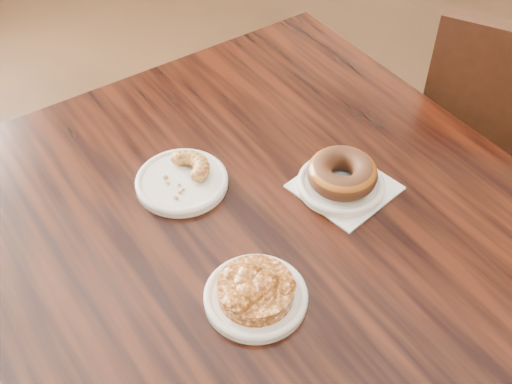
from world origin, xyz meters
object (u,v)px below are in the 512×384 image
Objects in this scene: apple_fritter at (256,287)px; cafe_table at (253,342)px; glazed_donut at (342,173)px; cruller_fragment at (181,174)px.

cafe_table is at bearing 130.27° from apple_fritter.
cafe_table is 0.43m from apple_fritter.
glazed_donut is (0.07, 0.15, 0.41)m from cafe_table.
cruller_fragment is (-0.22, -0.16, -0.01)m from glazed_donut.
cafe_table is 7.99× the size of glazed_donut.
cruller_fragment is at bearing -159.10° from cafe_table.
cruller_fragment is (-0.25, 0.11, -0.00)m from apple_fritter.
apple_fritter is (0.03, -0.27, -0.01)m from glazed_donut.
glazed_donut is at bearing 81.80° from cafe_table.
apple_fritter is at bearing -84.39° from glazed_donut.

